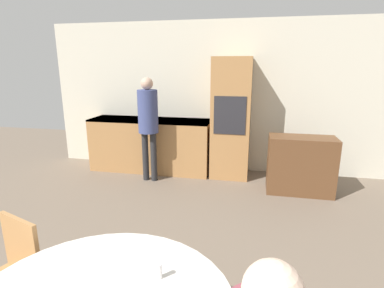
{
  "coord_description": "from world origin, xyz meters",
  "views": [
    {
      "loc": [
        0.55,
        0.22,
        1.84
      ],
      "look_at": [
        -0.04,
        3.03,
        1.09
      ],
      "focal_mm": 28.0,
      "sensor_mm": 36.0,
      "label": 1
    }
  ],
  "objects_px": {
    "oven_unit": "(231,119)",
    "chair_far_left": "(10,276)",
    "sideboard": "(301,165)",
    "person_standing": "(148,118)"
  },
  "relations": [
    {
      "from": "oven_unit",
      "to": "chair_far_left",
      "type": "height_order",
      "value": "oven_unit"
    },
    {
      "from": "sideboard",
      "to": "person_standing",
      "type": "height_order",
      "value": "person_standing"
    },
    {
      "from": "chair_far_left",
      "to": "person_standing",
      "type": "relative_size",
      "value": 0.52
    },
    {
      "from": "sideboard",
      "to": "person_standing",
      "type": "relative_size",
      "value": 0.56
    },
    {
      "from": "oven_unit",
      "to": "person_standing",
      "type": "relative_size",
      "value": 1.18
    },
    {
      "from": "chair_far_left",
      "to": "person_standing",
      "type": "height_order",
      "value": "person_standing"
    },
    {
      "from": "person_standing",
      "to": "sideboard",
      "type": "bearing_deg",
      "value": -0.29
    },
    {
      "from": "oven_unit",
      "to": "sideboard",
      "type": "bearing_deg",
      "value": -25.51
    },
    {
      "from": "oven_unit",
      "to": "sideboard",
      "type": "relative_size",
      "value": 2.1
    },
    {
      "from": "oven_unit",
      "to": "person_standing",
      "type": "distance_m",
      "value": 1.37
    }
  ]
}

